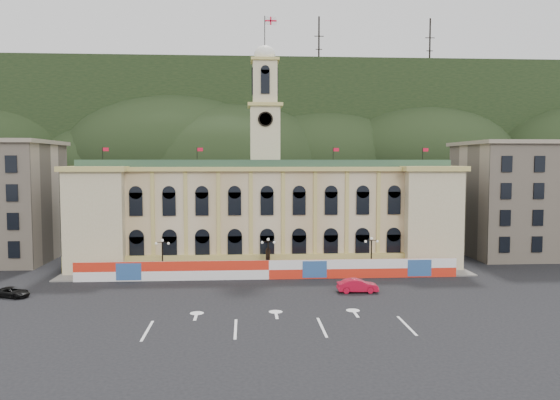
{
  "coord_description": "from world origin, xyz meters",
  "views": [
    {
      "loc": [
        -3.1,
        -55.22,
        15.33
      ],
      "look_at": [
        1.65,
        18.0,
        10.16
      ],
      "focal_mm": 35.0,
      "sensor_mm": 36.0,
      "label": 1
    }
  ],
  "objects": [
    {
      "name": "hill_ridge",
      "position": [
        0.03,
        121.99,
        19.48
      ],
      "size": [
        230.0,
        80.0,
        64.0
      ],
      "color": "black",
      "rests_on": "ground"
    },
    {
      "name": "lamp_left",
      "position": [
        -14.0,
        17.0,
        3.07
      ],
      "size": [
        1.96,
        0.44,
        5.15
      ],
      "color": "black",
      "rests_on": "ground"
    },
    {
      "name": "red_sedan",
      "position": [
        10.09,
        7.2,
        0.79
      ],
      "size": [
        1.87,
        4.85,
        1.58
      ],
      "primitive_type": "imported",
      "rotation": [
        0.0,
        0.0,
        1.55
      ],
      "color": "red",
      "rests_on": "ground"
    },
    {
      "name": "hoarding_fence",
      "position": [
        0.06,
        15.07,
        1.25
      ],
      "size": [
        50.0,
        0.44,
        2.5
      ],
      "color": "red",
      "rests_on": "ground"
    },
    {
      "name": "city_hall",
      "position": [
        0.0,
        27.63,
        7.85
      ],
      "size": [
        56.2,
        17.6,
        37.1
      ],
      "color": "beige",
      "rests_on": "ground"
    },
    {
      "name": "black_suv",
      "position": [
        -29.48,
        7.46,
        0.57
      ],
      "size": [
        4.5,
        5.31,
        1.14
      ],
      "primitive_type": "imported",
      "rotation": [
        0.0,
        0.0,
        1.23
      ],
      "color": "black",
      "rests_on": "ground"
    },
    {
      "name": "lamp_center",
      "position": [
        0.0,
        17.0,
        3.07
      ],
      "size": [
        1.96,
        0.44,
        5.15
      ],
      "color": "black",
      "rests_on": "ground"
    },
    {
      "name": "pavement",
      "position": [
        0.0,
        17.75,
        0.08
      ],
      "size": [
        56.0,
        5.5,
        0.16
      ],
      "primitive_type": "cube",
      "color": "slate",
      "rests_on": "ground"
    },
    {
      "name": "side_building_right",
      "position": [
        43.0,
        30.93,
        9.33
      ],
      "size": [
        21.0,
        17.0,
        18.6
      ],
      "color": "#C0AC94",
      "rests_on": "ground"
    },
    {
      "name": "ground",
      "position": [
        0.0,
        0.0,
        0.0
      ],
      "size": [
        260.0,
        260.0,
        0.0
      ],
      "primitive_type": "plane",
      "color": "black",
      "rests_on": "ground"
    },
    {
      "name": "lamp_right",
      "position": [
        14.0,
        17.0,
        3.07
      ],
      "size": [
        1.96,
        0.44,
        5.15
      ],
      "color": "black",
      "rests_on": "ground"
    },
    {
      "name": "lane_markings",
      "position": [
        0.0,
        -5.0,
        0.0
      ],
      "size": [
        26.0,
        10.0,
        0.02
      ],
      "primitive_type": null,
      "color": "white",
      "rests_on": "ground"
    },
    {
      "name": "statue",
      "position": [
        0.0,
        18.0,
        1.19
      ],
      "size": [
        1.4,
        1.4,
        3.72
      ],
      "color": "#595651",
      "rests_on": "ground"
    }
  ]
}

